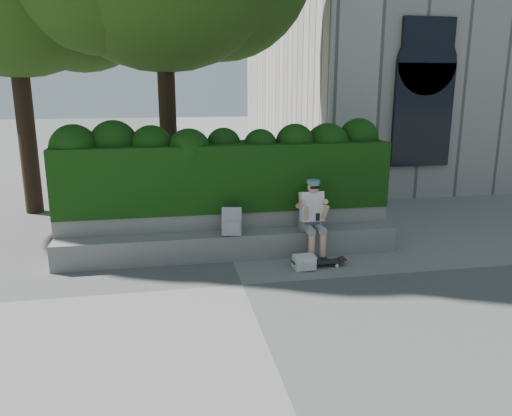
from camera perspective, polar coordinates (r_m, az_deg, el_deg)
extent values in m
plane|color=slate|center=(7.73, -1.56, -8.76)|extent=(80.00, 80.00, 0.00)
cube|color=gray|center=(8.81, -2.87, -4.31)|extent=(6.00, 0.45, 0.45)
cube|color=gray|center=(9.21, -3.28, -2.51)|extent=(6.00, 0.50, 0.75)
cube|color=black|center=(9.21, -3.55, 3.71)|extent=(6.00, 1.00, 1.20)
cylinder|color=black|center=(11.69, -9.96, 8.07)|extent=(0.39, 0.39, 3.65)
cylinder|color=black|center=(12.81, -24.63, 6.81)|extent=(0.40, 0.40, 3.33)
cube|color=gray|center=(8.96, 6.21, -1.82)|extent=(0.36, 0.26, 0.22)
cube|color=silver|center=(8.81, 6.40, 0.18)|extent=(0.40, 0.32, 0.55)
sphere|color=tan|center=(8.66, 6.60, 2.39)|extent=(0.21, 0.21, 0.21)
cylinder|color=teal|center=(8.66, 6.57, 3.00)|extent=(0.23, 0.23, 0.06)
cube|color=black|center=(8.51, 7.06, -1.02)|extent=(0.07, 0.02, 0.13)
cylinder|color=tan|center=(8.62, 6.36, -4.66)|extent=(0.11, 0.11, 0.47)
cylinder|color=tan|center=(8.68, 7.63, -4.56)|extent=(0.11, 0.11, 0.47)
cube|color=black|center=(8.63, 6.44, -6.01)|extent=(0.10, 0.26, 0.10)
cube|color=black|center=(8.69, 7.71, -5.91)|extent=(0.10, 0.26, 0.10)
cube|color=black|center=(8.50, 7.19, -6.16)|extent=(0.83, 0.22, 0.02)
cylinder|color=silver|center=(8.35, 5.48, -6.83)|extent=(0.06, 0.03, 0.06)
cylinder|color=silver|center=(8.51, 5.14, -6.43)|extent=(0.06, 0.03, 0.06)
cylinder|color=silver|center=(8.53, 9.22, -6.50)|extent=(0.06, 0.03, 0.06)
cylinder|color=silver|center=(8.68, 8.81, -6.11)|extent=(0.06, 0.03, 0.06)
cube|color=#BCBCC1|center=(8.58, -2.77, -1.53)|extent=(0.37, 0.25, 0.49)
cube|color=silver|center=(8.38, 5.53, -6.16)|extent=(0.37, 0.27, 0.23)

